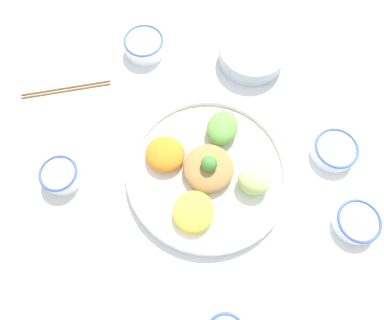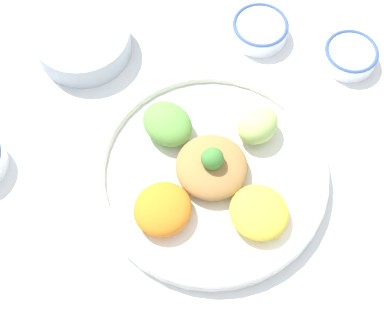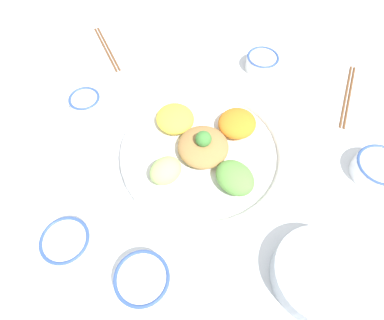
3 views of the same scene
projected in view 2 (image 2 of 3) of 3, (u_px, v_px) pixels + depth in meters
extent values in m
plane|color=white|center=(214.00, 194.00, 0.94)|extent=(2.40, 2.40, 0.00)
cylinder|color=white|center=(211.00, 174.00, 0.94)|extent=(0.41, 0.41, 0.02)
torus|color=white|center=(211.00, 171.00, 0.93)|extent=(0.41, 0.41, 0.02)
ellipsoid|color=#6BAD4C|center=(168.00, 124.00, 0.94)|extent=(0.10, 0.11, 0.05)
ellipsoid|color=orange|center=(163.00, 209.00, 0.88)|extent=(0.11, 0.11, 0.05)
ellipsoid|color=yellow|center=(259.00, 212.00, 0.88)|extent=(0.11, 0.12, 0.04)
ellipsoid|color=#B7DB7A|center=(258.00, 125.00, 0.94)|extent=(0.09, 0.08, 0.06)
ellipsoid|color=#AD7F47|center=(212.00, 167.00, 0.91)|extent=(0.12, 0.12, 0.04)
sphere|color=#478E3D|center=(212.00, 159.00, 0.88)|extent=(0.04, 0.04, 0.04)
cylinder|color=white|center=(350.00, 56.00, 1.04)|extent=(0.10, 0.10, 0.03)
torus|color=#38569E|center=(352.00, 52.00, 1.03)|extent=(0.10, 0.10, 0.01)
cylinder|color=#5B3319|center=(351.00, 52.00, 1.03)|extent=(0.09, 0.09, 0.00)
cylinder|color=white|center=(260.00, 30.00, 1.07)|extent=(0.11, 0.11, 0.03)
torus|color=#38569E|center=(261.00, 25.00, 1.05)|extent=(0.11, 0.11, 0.01)
cylinder|color=#DBB251|center=(261.00, 26.00, 1.06)|extent=(0.09, 0.09, 0.00)
cylinder|color=#A8B2BC|center=(83.00, 42.00, 1.05)|extent=(0.19, 0.19, 0.05)
ellipsoid|color=#B27F47|center=(81.00, 36.00, 1.03)|extent=(0.16, 0.16, 0.02)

